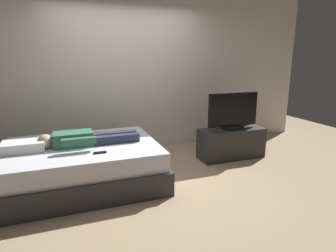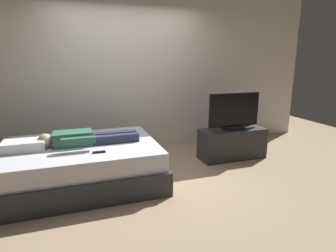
# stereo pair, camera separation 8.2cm
# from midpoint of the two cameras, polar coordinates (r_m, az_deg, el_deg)

# --- Properties ---
(ground_plane) EXTENTS (10.00, 10.00, 0.00)m
(ground_plane) POSITION_cam_midpoint_polar(r_m,az_deg,el_deg) (3.98, -2.89, -10.72)
(ground_plane) COLOR tan
(back_wall) EXTENTS (6.40, 0.10, 2.80)m
(back_wall) POSITION_cam_midpoint_polar(r_m,az_deg,el_deg) (5.16, -3.41, 10.95)
(back_wall) COLOR silver
(back_wall) RESTS_ON ground
(bed) EXTENTS (1.99, 1.53, 0.54)m
(bed) POSITION_cam_midpoint_polar(r_m,az_deg,el_deg) (3.95, -16.13, -7.38)
(bed) COLOR #333338
(bed) RESTS_ON ground
(pillow) EXTENTS (0.48, 0.34, 0.12)m
(pillow) POSITION_cam_midpoint_polar(r_m,az_deg,el_deg) (3.88, -26.46, -3.44)
(pillow) COLOR white
(pillow) RESTS_ON bed
(person) EXTENTS (1.26, 0.46, 0.18)m
(person) POSITION_cam_midpoint_polar(r_m,az_deg,el_deg) (3.82, -16.04, -2.41)
(person) COLOR #387056
(person) RESTS_ON bed
(remote) EXTENTS (0.15, 0.04, 0.02)m
(remote) POSITION_cam_midpoint_polar(r_m,az_deg,el_deg) (3.47, -13.05, -5.13)
(remote) COLOR black
(remote) RESTS_ON bed
(tv_stand) EXTENTS (1.10, 0.40, 0.50)m
(tv_stand) POSITION_cam_midpoint_polar(r_m,az_deg,el_deg) (4.83, 13.25, -3.46)
(tv_stand) COLOR #2D2D2D
(tv_stand) RESTS_ON ground
(tv) EXTENTS (0.88, 0.20, 0.59)m
(tv) POSITION_cam_midpoint_polar(r_m,az_deg,el_deg) (4.71, 13.61, 2.77)
(tv) COLOR black
(tv) RESTS_ON tv_stand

